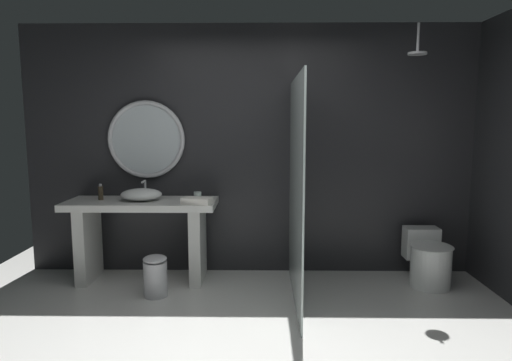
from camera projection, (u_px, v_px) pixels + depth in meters
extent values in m
cube|color=#232326|center=(253.00, 151.00, 4.69)|extent=(4.80, 0.10, 2.60)
cube|color=silver|center=(142.00, 204.00, 4.43)|extent=(1.49, 0.56, 0.07)
cube|color=silver|center=(88.00, 243.00, 4.49)|extent=(0.11, 0.48, 0.76)
cube|color=silver|center=(198.00, 244.00, 4.48)|extent=(0.11, 0.48, 0.76)
ellipsoid|color=white|center=(141.00, 195.00, 4.42)|extent=(0.41, 0.34, 0.12)
cylinder|color=#B7B7BC|center=(145.00, 189.00, 4.57)|extent=(0.02, 0.02, 0.19)
cylinder|color=#B7B7BC|center=(143.00, 182.00, 4.50)|extent=(0.02, 0.11, 0.02)
cylinder|color=silver|center=(198.00, 197.00, 4.37)|extent=(0.08, 0.08, 0.10)
cylinder|color=#3D3323|center=(101.00, 193.00, 4.46)|extent=(0.05, 0.05, 0.14)
cylinder|color=#B7B7BC|center=(100.00, 185.00, 4.45)|extent=(0.03, 0.03, 0.02)
torus|color=#B7B7BC|center=(146.00, 140.00, 4.60)|extent=(0.81, 0.05, 0.81)
cylinder|color=#B2BCC1|center=(146.00, 139.00, 4.61)|extent=(0.73, 0.01, 0.73)
cube|color=silver|center=(296.00, 191.00, 3.93)|extent=(0.02, 1.51, 2.00)
cylinder|color=#B7B7BC|center=(418.00, 38.00, 4.03)|extent=(0.02, 0.02, 0.26)
cylinder|color=#B7B7BC|center=(417.00, 53.00, 4.05)|extent=(0.17, 0.17, 0.02)
cylinder|color=white|center=(431.00, 267.00, 4.32)|extent=(0.38, 0.38, 0.40)
ellipsoid|color=white|center=(432.00, 246.00, 4.29)|extent=(0.40, 0.44, 0.02)
cube|color=white|center=(421.00, 243.00, 4.58)|extent=(0.34, 0.20, 0.32)
cylinder|color=#B7B7BC|center=(155.00, 279.00, 4.09)|extent=(0.22, 0.22, 0.33)
ellipsoid|color=#B7B7BC|center=(155.00, 259.00, 4.07)|extent=(0.22, 0.22, 0.07)
cube|color=silver|center=(197.00, 201.00, 4.23)|extent=(0.31, 0.22, 0.06)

